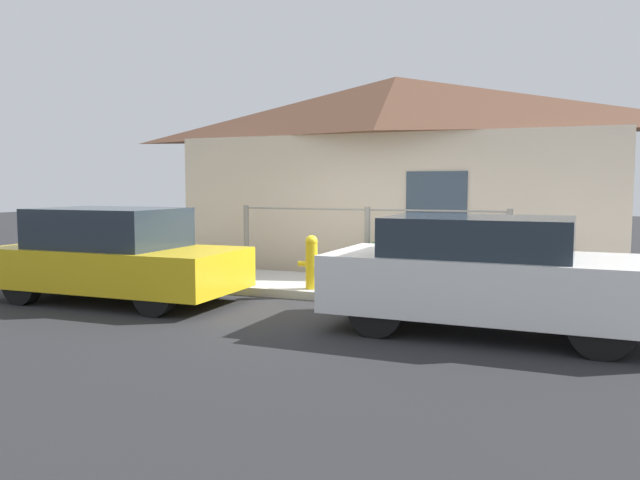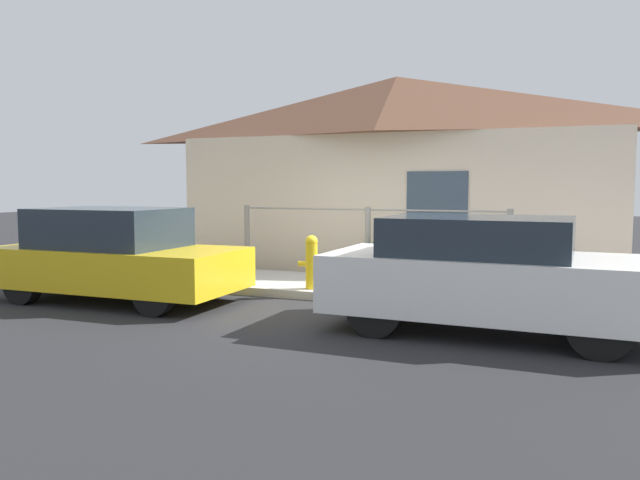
% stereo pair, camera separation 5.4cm
% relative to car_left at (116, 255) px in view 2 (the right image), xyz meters
% --- Properties ---
extents(ground_plane, '(60.00, 60.00, 0.00)m').
position_rel_car_left_xyz_m(ground_plane, '(3.05, 1.12, -0.69)').
color(ground_plane, '#262628').
extents(sidewalk, '(24.00, 1.96, 0.13)m').
position_rel_car_left_xyz_m(sidewalk, '(3.05, 2.10, -0.63)').
color(sidewalk, '#B2AFA8').
rests_on(sidewalk, ground_plane).
extents(house, '(8.89, 2.23, 3.90)m').
position_rel_car_left_xyz_m(house, '(3.05, 4.67, 2.41)').
color(house, beige).
rests_on(house, ground_plane).
extents(fence, '(4.90, 0.10, 1.24)m').
position_rel_car_left_xyz_m(fence, '(3.05, 2.93, 0.12)').
color(fence, gray).
rests_on(fence, sidewalk).
extents(car_left, '(3.76, 1.70, 1.41)m').
position_rel_car_left_xyz_m(car_left, '(0.00, 0.00, 0.00)').
color(car_left, gold).
rests_on(car_left, ground_plane).
extents(car_right, '(3.87, 1.81, 1.38)m').
position_rel_car_left_xyz_m(car_right, '(5.45, 0.00, 0.01)').
color(car_right, white).
rests_on(car_right, ground_plane).
extents(fire_hydrant, '(0.44, 0.20, 0.84)m').
position_rel_car_left_xyz_m(fire_hydrant, '(2.62, 1.40, -0.12)').
color(fire_hydrant, yellow).
rests_on(fire_hydrant, sidewalk).
extents(potted_plant_near_hydrant, '(0.56, 0.56, 0.66)m').
position_rel_car_left_xyz_m(potted_plant_near_hydrant, '(3.31, 2.68, -0.20)').
color(potted_plant_near_hydrant, slate).
rests_on(potted_plant_near_hydrant, sidewalk).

